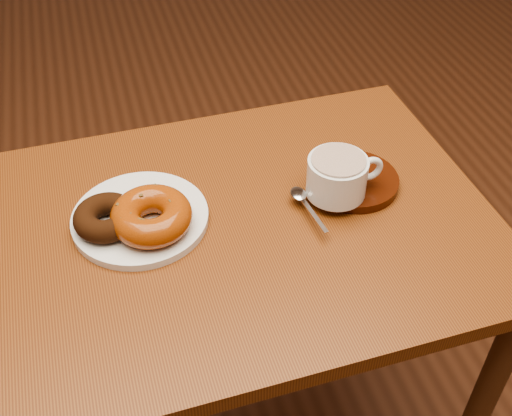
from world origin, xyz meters
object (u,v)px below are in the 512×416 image
object	(u,v)px
saucer	(354,181)
coffee_cup	(338,176)
donut_plate	(140,218)
cafe_table	(244,270)

from	to	relation	value
saucer	coffee_cup	distance (m)	0.06
donut_plate	coffee_cup	size ratio (longest dim) A/B	1.68
saucer	coffee_cup	bearing A→B (deg)	-147.67
saucer	cafe_table	bearing A→B (deg)	-170.46
coffee_cup	cafe_table	bearing A→B (deg)	-178.30
donut_plate	saucer	xyz separation A→B (m)	(0.34, -0.01, 0.00)
donut_plate	saucer	world-z (taller)	saucer
cafe_table	saucer	size ratio (longest dim) A/B	5.38
coffee_cup	donut_plate	bearing A→B (deg)	172.79
donut_plate	cafe_table	bearing A→B (deg)	-15.09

